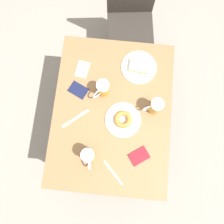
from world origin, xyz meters
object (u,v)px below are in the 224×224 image
object	(u,v)px
chair	(131,14)
plate_with_donut	(123,120)
knife	(75,118)
passport_far_edge	(139,156)
beer_mug_left	(155,107)
beer_mug_right	(103,89)
plate_with_cake	(139,67)
fork	(113,173)
napkin_folded	(82,69)
beer_mug_center	(89,156)
passport_near_edge	(78,90)

from	to	relation	value
chair	plate_with_donut	world-z (taller)	chair
chair	knife	bearing A→B (deg)	-115.23
knife	passport_far_edge	size ratio (longest dim) A/B	1.12
beer_mug_left	beer_mug_right	xyz separation A→B (m)	(-0.36, 0.09, 0.00)
plate_with_cake	fork	world-z (taller)	plate_with_cake
plate_with_donut	beer_mug_right	distance (m)	0.25
passport_far_edge	fork	bearing A→B (deg)	-142.18
chair	beer_mug_left	xyz separation A→B (m)	(0.21, -0.84, 0.26)
chair	napkin_folded	bearing A→B (deg)	-124.40
chair	plate_with_cake	xyz separation A→B (m)	(0.09, -0.55, 0.20)
plate_with_cake	beer_mug_center	xyz separation A→B (m)	(-0.28, -0.65, 0.06)
beer_mug_right	passport_near_edge	world-z (taller)	beer_mug_right
beer_mug_left	knife	xyz separation A→B (m)	(-0.53, -0.12, -0.07)
passport_near_edge	fork	bearing A→B (deg)	-60.67
beer_mug_right	passport_near_edge	bearing A→B (deg)	-178.37
chair	fork	xyz separation A→B (m)	(-0.02, -1.30, 0.18)
plate_with_donut	passport_far_edge	size ratio (longest dim) A/B	1.58
beer_mug_center	napkin_folded	distance (m)	0.61
beer_mug_right	knife	world-z (taller)	beer_mug_right
beer_mug_right	napkin_folded	distance (m)	0.24
beer_mug_left	knife	world-z (taller)	beer_mug_left
plate_with_cake	beer_mug_left	xyz separation A→B (m)	(0.12, -0.29, 0.06)
plate_with_donut	beer_mug_center	world-z (taller)	beer_mug_center
beer_mug_right	beer_mug_center	bearing A→B (deg)	-95.24
knife	beer_mug_left	bearing A→B (deg)	12.89
plate_with_cake	fork	distance (m)	0.75
plate_with_cake	napkin_folded	world-z (taller)	plate_with_cake
plate_with_donut	fork	size ratio (longest dim) A/B	1.68
beer_mug_center	beer_mug_right	size ratio (longest dim) A/B	1.00
chair	passport_far_edge	distance (m)	1.20
fork	knife	bearing A→B (deg)	131.48
plate_with_donut	knife	xyz separation A→B (m)	(-0.32, -0.02, -0.01)
plate_with_cake	beer_mug_center	bearing A→B (deg)	-112.93
plate_with_cake	fork	size ratio (longest dim) A/B	1.74
chair	passport_far_edge	bearing A→B (deg)	-90.45
napkin_folded	fork	distance (m)	0.75
plate_with_cake	passport_near_edge	xyz separation A→B (m)	(-0.41, -0.21, -0.01)
chair	beer_mug_right	world-z (taller)	chair
plate_with_cake	beer_mug_left	distance (m)	0.32
beer_mug_right	passport_far_edge	bearing A→B (deg)	-55.70
chair	plate_with_cake	bearing A→B (deg)	-88.04
beer_mug_right	chair	bearing A→B (deg)	79.11
beer_mug_left	fork	size ratio (longest dim) A/B	1.04
plate_with_cake	beer_mug_right	distance (m)	0.32
chair	fork	bearing A→B (deg)	-98.08
plate_with_donut	napkin_folded	bearing A→B (deg)	133.71
chair	napkin_folded	distance (m)	0.71
beer_mug_right	fork	bearing A→B (deg)	-76.96
beer_mug_center	beer_mug_right	distance (m)	0.45
chair	passport_near_edge	world-z (taller)	chair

